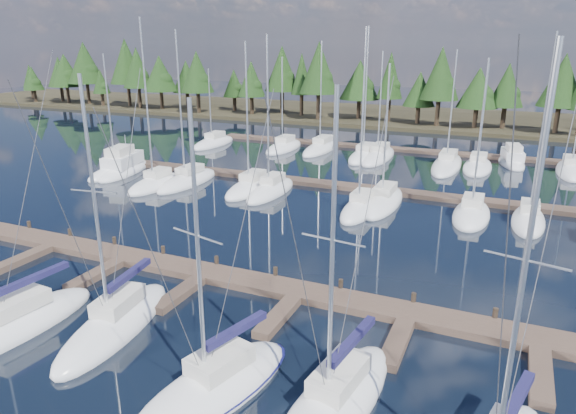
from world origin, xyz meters
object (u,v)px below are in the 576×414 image
at_px(front_sailboat_2, 11,327).
at_px(front_sailboat_4, 214,387).
at_px(motor_yacht_left, 123,168).
at_px(front_sailboat_3, 116,324).
at_px(motor_yacht_right, 512,160).
at_px(main_dock, 202,277).
at_px(front_sailboat_5, 334,404).

distance_m(front_sailboat_2, front_sailboat_4, 11.35).
bearing_deg(motor_yacht_left, front_sailboat_4, -44.14).
relative_size(front_sailboat_2, front_sailboat_4, 1.11).
bearing_deg(front_sailboat_4, front_sailboat_3, 162.49).
distance_m(front_sailboat_2, motor_yacht_right, 53.28).
height_order(front_sailboat_3, motor_yacht_left, front_sailboat_3).
distance_m(main_dock, front_sailboat_5, 13.12).
bearing_deg(front_sailboat_2, front_sailboat_3, 27.50).
distance_m(front_sailboat_3, front_sailboat_5, 11.70).
bearing_deg(front_sailboat_5, motor_yacht_right, 83.82).
xyz_separation_m(front_sailboat_4, motor_yacht_right, (9.87, 48.77, 0.16)).
bearing_deg(motor_yacht_left, front_sailboat_2, -58.39).
distance_m(front_sailboat_4, motor_yacht_left, 39.47).
distance_m(front_sailboat_5, motor_yacht_left, 42.36).
bearing_deg(motor_yacht_right, front_sailboat_4, -101.44).
bearing_deg(front_sailboat_5, motor_yacht_left, 141.21).
relative_size(front_sailboat_3, front_sailboat_5, 1.00).
bearing_deg(main_dock, front_sailboat_5, -34.99).
bearing_deg(motor_yacht_right, front_sailboat_2, -113.46).
bearing_deg(front_sailboat_4, motor_yacht_left, 135.86).
distance_m(front_sailboat_2, front_sailboat_5, 16.07).
bearing_deg(motor_yacht_left, motor_yacht_right, 29.13).
bearing_deg(front_sailboat_4, front_sailboat_5, 11.47).
bearing_deg(motor_yacht_right, main_dock, -111.57).
distance_m(front_sailboat_3, motor_yacht_left, 33.12).
distance_m(motor_yacht_left, motor_yacht_right, 43.72).
distance_m(main_dock, front_sailboat_3, 6.35).
relative_size(front_sailboat_2, motor_yacht_left, 1.38).
xyz_separation_m(front_sailboat_3, motor_yacht_right, (16.81, 46.58, 0.15)).
bearing_deg(motor_yacht_left, main_dock, -40.49).
relative_size(motor_yacht_left, motor_yacht_right, 1.24).
relative_size(front_sailboat_5, motor_yacht_left, 1.30).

